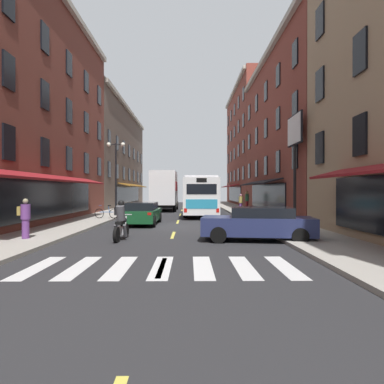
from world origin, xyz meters
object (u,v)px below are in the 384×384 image
Objects in this scene: bicycle_near at (107,213)px; pedestrian_near at (25,217)px; sedan_near at (258,223)px; billboard_sign at (295,142)px; box_truck at (165,191)px; transit_bus at (201,195)px; sedan_mid at (143,213)px; motorcycle_rider at (121,223)px; pedestrian_far at (241,203)px; pedestrian_mid at (247,200)px; street_lamp_twin at (116,175)px.

pedestrian_near is (-0.85, -9.78, 0.48)m from bicycle_near.
pedestrian_near reaches higher than sedan_near.
box_truck is (-8.76, 14.08, -2.98)m from billboard_sign.
transit_bus reaches higher than sedan_mid.
bicycle_near is at bearing 107.16° from motorcycle_rider.
pedestrian_far is at bearing 35.68° from bicycle_near.
transit_bus reaches higher than pedestrian_mid.
sedan_mid is at bearing 89.90° from motorcycle_rider.
pedestrian_far is (7.17, -3.41, -1.03)m from box_truck.
pedestrian_near is (-3.74, -6.75, 0.29)m from sedan_mid.
motorcycle_rider is (-0.36, -20.22, -1.28)m from box_truck.
bicycle_near is 1.07× the size of pedestrian_far.
street_lamp_twin is (-10.40, -4.57, 2.30)m from pedestrian_far.
billboard_sign is 0.90× the size of box_truck.
pedestrian_mid reaches higher than sedan_near.
pedestrian_near is at bearing -66.01° from pedestrian_mid.
box_truck is 8.26m from pedestrian_mid.
sedan_near is 2.26× the size of motorcycle_rider.
billboard_sign is at bearing -14.92° from bicycle_near.
pedestrian_near is 0.28× the size of street_lamp_twin.
box_truck is at bearing -170.58° from pedestrian_near.
sedan_near reaches higher than bicycle_near.
billboard_sign is at bearing -26.98° from street_lamp_twin.
street_lamp_twin reaches higher than bicycle_near.
transit_bus reaches higher than pedestrian_near.
billboard_sign is at bearing 33.94° from motorcycle_rider.
sedan_near is at bearing -48.28° from bicycle_near.
motorcycle_rider is at bearing -76.78° from street_lamp_twin.
pedestrian_near is at bearing -94.97° from bicycle_near.
street_lamp_twin reaches higher than box_truck.
pedestrian_far reaches higher than motorcycle_rider.
bicycle_near is at bearing 131.72° from sedan_near.
bicycle_near is 0.93× the size of pedestrian_mid.
pedestrian_mid is at bearing 55.93° from sedan_mid.
sedan_mid is 2.79× the size of pedestrian_near.
bicycle_near is (-6.67, -5.56, -1.14)m from transit_bus.
sedan_near is at bearing -49.22° from sedan_mid.
sedan_mid is (-9.10, 0.16, -4.27)m from billboard_sign.
pedestrian_near is 0.87× the size of pedestrian_mid.
sedan_mid is (-3.77, -8.60, -0.95)m from transit_bus.
transit_bus is at bearing -83.93° from pedestrian_mid.
pedestrian_mid reaches higher than pedestrian_far.
billboard_sign is 10.78m from transit_bus.
sedan_mid is 2.14× the size of motorcycle_rider.
billboard_sign is 1.45× the size of sedan_mid.
pedestrian_far is at bearing 65.87° from motorcycle_rider.
bicycle_near is at bearing -106.56° from box_truck.
box_truck is at bearing 122.79° from transit_bus.
sedan_near is at bearing -42.09° from pedestrian_mid.
box_truck is 1.60× the size of sedan_mid.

